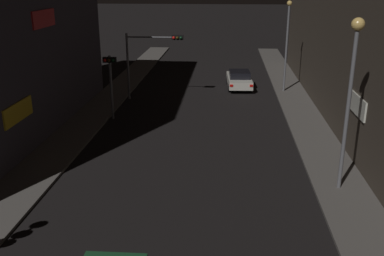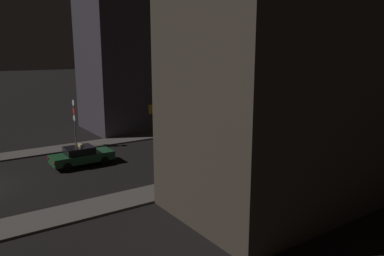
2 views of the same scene
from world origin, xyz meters
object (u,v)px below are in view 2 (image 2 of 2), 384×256
object	(u,v)px
traffic_light_overhead	(272,95)
traffic_light_left_kerb	(229,103)
street_lamp_near_block	(243,103)
street_lamp_far_block	(374,96)
sign_pole_left	(74,118)
taxi	(82,156)
far_car	(344,125)

from	to	relation	value
traffic_light_overhead	traffic_light_left_kerb	size ratio (longest dim) A/B	1.19
traffic_light_overhead	street_lamp_near_block	bearing A→B (deg)	-53.09
street_lamp_near_block	street_lamp_far_block	bearing A→B (deg)	91.34
traffic_light_left_kerb	sign_pole_left	xyz separation A→B (m)	(-1.37, -16.20, -0.26)
taxi	far_car	xyz separation A→B (m)	(3.99, 26.28, -0.00)
street_lamp_far_block	traffic_light_left_kerb	bearing A→B (deg)	-146.04
taxi	street_lamp_far_block	world-z (taller)	street_lamp_far_block
taxi	far_car	distance (m)	26.58
sign_pole_left	street_lamp_near_block	bearing A→B (deg)	29.11
traffic_light_overhead	sign_pole_left	size ratio (longest dim) A/B	1.17
street_lamp_near_block	street_lamp_far_block	xyz separation A→B (m)	(-0.39, 16.57, -0.69)
traffic_light_left_kerb	street_lamp_near_block	bearing A→B (deg)	-36.71
traffic_light_left_kerb	street_lamp_near_block	xyz separation A→B (m)	(11.86, -8.84, 2.00)
street_lamp_near_block	street_lamp_far_block	distance (m)	16.59
street_lamp_near_block	street_lamp_far_block	size ratio (longest dim) A/B	1.03
traffic_light_left_kerb	traffic_light_overhead	bearing A→B (deg)	71.43
taxi	traffic_light_overhead	xyz separation A→B (m)	(-2.46, 22.28, 2.73)
taxi	street_lamp_far_block	xyz separation A→B (m)	(7.40, 25.20, 3.40)
street_lamp_far_block	traffic_light_overhead	bearing A→B (deg)	-163.48
traffic_light_left_kerb	street_lamp_far_block	world-z (taller)	street_lamp_far_block
sign_pole_left	street_lamp_far_block	world-z (taller)	street_lamp_far_block
far_car	traffic_light_left_kerb	world-z (taller)	traffic_light_left_kerb
traffic_light_overhead	street_lamp_far_block	distance (m)	10.30
traffic_light_left_kerb	sign_pole_left	world-z (taller)	sign_pole_left
traffic_light_overhead	street_lamp_far_block	size ratio (longest dim) A/B	0.70
taxi	far_car	size ratio (longest dim) A/B	0.98
taxi	street_lamp_far_block	bearing A→B (deg)	73.64
sign_pole_left	street_lamp_near_block	size ratio (longest dim) A/B	0.59
taxi	traffic_light_overhead	distance (m)	22.58
taxi	street_lamp_far_block	size ratio (longest dim) A/B	0.66
taxi	traffic_light_left_kerb	world-z (taller)	traffic_light_left_kerb
taxi	far_car	bearing A→B (deg)	81.38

